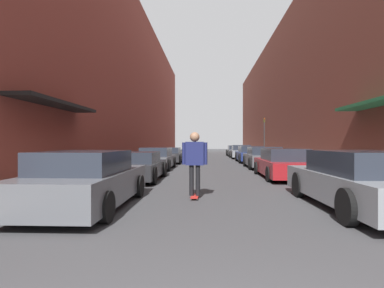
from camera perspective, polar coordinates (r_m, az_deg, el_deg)
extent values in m
plane|color=#38383A|center=(21.94, 3.58, -3.81)|extent=(113.05, 113.05, 0.00)
cube|color=#A3A099|center=(27.49, -7.16, -2.88)|extent=(1.80, 51.39, 0.12)
cube|color=#A3A099|center=(27.58, 14.04, -2.87)|extent=(1.80, 51.39, 0.12)
cube|color=brown|center=(28.59, -12.99, 10.76)|extent=(4.00, 51.39, 13.56)
cube|color=black|center=(11.69, -24.29, 6.93)|extent=(1.00, 4.80, 0.12)
cube|color=brown|center=(28.59, 19.83, 9.06)|extent=(4.00, 51.39, 11.89)
cube|color=#1E6038|center=(11.92, 32.29, 6.79)|extent=(1.00, 4.80, 0.12)
cube|color=#515459|center=(7.57, -19.25, -7.53)|extent=(1.91, 4.44, 0.68)
cube|color=#232833|center=(7.31, -19.91, -3.20)|extent=(1.66, 2.32, 0.49)
cylinder|color=black|center=(9.21, -21.31, -7.42)|extent=(0.18, 0.61, 0.61)
cylinder|color=black|center=(8.63, -10.06, -7.92)|extent=(0.18, 0.61, 0.61)
cylinder|color=black|center=(6.83, -30.95, -10.09)|extent=(0.18, 0.61, 0.61)
cylinder|color=black|center=(6.02, -16.06, -11.46)|extent=(0.18, 0.61, 0.61)
cube|color=#232326|center=(12.55, -10.06, -4.68)|extent=(1.79, 4.29, 0.56)
cube|color=#232833|center=(12.32, -10.29, -2.47)|extent=(1.55, 2.24, 0.42)
cylinder|color=black|center=(14.05, -12.22, -4.71)|extent=(0.18, 0.65, 0.65)
cylinder|color=black|center=(13.70, -5.35, -4.83)|extent=(0.18, 0.65, 0.65)
cylinder|color=black|center=(11.53, -15.67, -5.78)|extent=(0.18, 0.65, 0.65)
cylinder|color=black|center=(11.11, -7.33, -6.00)|extent=(0.18, 0.65, 0.65)
cube|color=#515459|center=(17.57, -6.69, -3.24)|extent=(1.76, 4.30, 0.59)
cube|color=#232833|center=(17.34, -6.81, -1.48)|extent=(1.54, 2.24, 0.50)
cylinder|color=black|center=(19.04, -8.55, -3.43)|extent=(0.18, 0.65, 0.65)
cylinder|color=black|center=(18.78, -3.45, -3.48)|extent=(0.18, 0.65, 0.65)
cylinder|color=black|center=(16.45, -10.40, -3.99)|extent=(0.18, 0.65, 0.65)
cylinder|color=black|center=(16.14, -4.50, -4.07)|extent=(0.18, 0.65, 0.65)
cube|color=#232326|center=(22.90, -4.30, -2.42)|extent=(1.82, 4.24, 0.61)
cube|color=#232833|center=(22.68, -4.37, -1.17)|extent=(1.59, 2.21, 0.40)
cylinder|color=black|center=(24.33, -5.95, -2.63)|extent=(0.18, 0.67, 0.67)
cylinder|color=black|center=(24.12, -1.85, -2.65)|extent=(0.18, 0.67, 0.67)
cylinder|color=black|center=(21.75, -7.02, -2.96)|extent=(0.18, 0.67, 0.67)
cylinder|color=black|center=(21.51, -2.43, -3.00)|extent=(0.18, 0.67, 0.67)
cube|color=gray|center=(7.95, 28.75, -7.15)|extent=(1.88, 4.81, 0.64)
cube|color=#232833|center=(7.69, 29.53, -3.09)|extent=(1.62, 2.52, 0.51)
cylinder|color=black|center=(9.03, 19.58, -7.29)|extent=(0.18, 0.70, 0.70)
cylinder|color=black|center=(9.67, 29.57, -6.81)|extent=(0.18, 0.70, 0.70)
cylinder|color=black|center=(6.29, 27.47, -10.58)|extent=(0.18, 0.70, 0.70)
cube|color=maroon|center=(13.73, 16.85, -4.20)|extent=(1.86, 4.77, 0.61)
cube|color=#232833|center=(13.47, 17.10, -1.91)|extent=(1.61, 2.49, 0.50)
cylinder|color=black|center=(15.00, 12.22, -4.48)|extent=(0.18, 0.61, 0.61)
cylinder|color=black|center=(15.38, 18.72, -4.37)|extent=(0.18, 0.61, 0.61)
cylinder|color=black|center=(12.12, 14.47, -5.59)|extent=(0.18, 0.61, 0.61)
cylinder|color=black|center=(12.59, 22.38, -5.38)|extent=(0.18, 0.61, 0.61)
cube|color=#515459|center=(18.72, 13.41, -2.92)|extent=(1.98, 4.12, 0.64)
cube|color=#232833|center=(18.50, 13.53, -1.25)|extent=(1.73, 2.15, 0.46)
cylinder|color=black|center=(19.84, 10.02, -3.22)|extent=(0.18, 0.70, 0.70)
cylinder|color=black|center=(20.17, 15.42, -3.17)|extent=(0.18, 0.70, 0.70)
cylinder|color=black|center=(17.32, 11.06, -3.71)|extent=(0.18, 0.70, 0.70)
cylinder|color=black|center=(17.69, 17.21, -3.63)|extent=(0.18, 0.70, 0.70)
cube|color=navy|center=(24.22, 11.01, -2.23)|extent=(1.95, 4.53, 0.62)
cube|color=#232833|center=(23.98, 11.08, -0.95)|extent=(1.71, 2.36, 0.47)
cylinder|color=black|center=(25.51, 8.46, -2.44)|extent=(0.18, 0.72, 0.72)
cylinder|color=black|center=(25.76, 12.65, -2.42)|extent=(0.18, 0.72, 0.72)
cylinder|color=black|center=(22.72, 9.14, -2.76)|extent=(0.18, 0.72, 0.72)
cylinder|color=black|center=(23.00, 13.83, -2.73)|extent=(0.18, 0.72, 0.72)
cube|color=gray|center=(30.25, 9.26, -1.75)|extent=(2.01, 4.54, 0.64)
cube|color=#232833|center=(30.01, 9.30, -0.67)|extent=(1.74, 2.38, 0.51)
cylinder|color=black|center=(31.56, 7.28, -1.96)|extent=(0.18, 0.70, 0.70)
cylinder|color=black|center=(31.76, 10.66, -1.95)|extent=(0.18, 0.70, 0.70)
cylinder|color=black|center=(28.78, 7.70, -2.17)|extent=(0.18, 0.70, 0.70)
cylinder|color=black|center=(28.99, 11.41, -2.15)|extent=(0.18, 0.70, 0.70)
cube|color=#515459|center=(35.42, 8.20, -1.51)|extent=(1.78, 4.62, 0.58)
cube|color=#232833|center=(35.18, 8.24, -0.65)|extent=(1.57, 2.40, 0.49)
cylinder|color=black|center=(36.79, 6.65, -1.65)|extent=(0.18, 0.71, 0.71)
cylinder|color=black|center=(36.94, 9.34, -1.65)|extent=(0.18, 0.71, 0.71)
cylinder|color=black|center=(33.93, 6.96, -1.81)|extent=(0.18, 0.71, 0.71)
cylinder|color=black|center=(34.10, 9.88, -1.80)|extent=(0.18, 0.71, 0.71)
cube|color=#B2231E|center=(8.37, 0.51, -9.85)|extent=(0.20, 0.78, 0.02)
cylinder|color=beige|center=(8.62, 0.07, -9.80)|extent=(0.03, 0.06, 0.06)
cylinder|color=beige|center=(8.62, 1.10, -9.81)|extent=(0.03, 0.06, 0.06)
cylinder|color=beige|center=(8.13, -0.11, -10.41)|extent=(0.03, 0.06, 0.06)
cylinder|color=beige|center=(8.12, 0.98, -10.42)|extent=(0.03, 0.06, 0.06)
cylinder|color=black|center=(8.31, -0.09, -6.93)|extent=(0.13, 0.13, 0.84)
cylinder|color=black|center=(8.30, 1.12, -6.94)|extent=(0.13, 0.13, 0.84)
cube|color=#191E4C|center=(8.24, 0.51, -1.81)|extent=(0.50, 0.23, 0.64)
sphere|color=#8C664C|center=(8.24, 0.51, 1.35)|extent=(0.27, 0.27, 0.27)
cylinder|color=#191E4C|center=(8.26, -1.57, -1.81)|extent=(0.10, 0.10, 0.61)
cylinder|color=#191E4C|center=(8.24, 2.60, -1.81)|extent=(0.10, 0.10, 0.61)
cylinder|color=#2D2D2D|center=(29.94, 13.60, 1.19)|extent=(0.10, 0.10, 3.87)
cube|color=#332D0F|center=(30.02, 13.60, 4.45)|extent=(0.16, 0.16, 0.45)
sphere|color=red|center=(29.94, 13.63, 4.68)|extent=(0.11, 0.11, 0.11)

